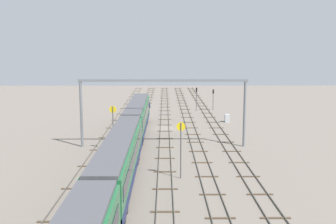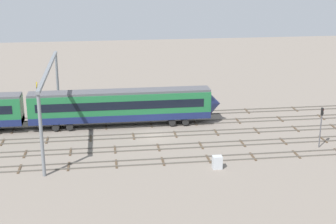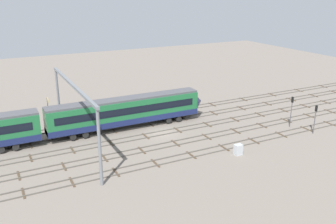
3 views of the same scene
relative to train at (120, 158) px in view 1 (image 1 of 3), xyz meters
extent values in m
plane|color=slate|center=(28.24, -4.33, -2.66)|extent=(156.09, 156.09, 0.00)
cube|color=#59544C|center=(28.24, -13.71, -2.58)|extent=(140.09, 0.07, 0.16)
cube|color=#59544C|center=(28.24, -12.28, -2.58)|extent=(140.09, 0.07, 0.16)
cube|color=#473828|center=(-8.08, -13.00, -2.62)|extent=(0.24, 2.40, 0.08)
cube|color=#473828|center=(-2.89, -13.00, -2.62)|extent=(0.24, 2.40, 0.08)
cube|color=#473828|center=(2.30, -13.00, -2.62)|extent=(0.24, 2.40, 0.08)
cube|color=#473828|center=(7.49, -13.00, -2.62)|extent=(0.24, 2.40, 0.08)
cube|color=#473828|center=(12.68, -13.00, -2.62)|extent=(0.24, 2.40, 0.08)
cube|color=#473828|center=(17.86, -13.00, -2.62)|extent=(0.24, 2.40, 0.08)
cube|color=#473828|center=(23.05, -13.00, -2.62)|extent=(0.24, 2.40, 0.08)
cube|color=#473828|center=(28.24, -13.00, -2.62)|extent=(0.24, 2.40, 0.08)
cube|color=#473828|center=(33.43, -13.00, -2.62)|extent=(0.24, 2.40, 0.08)
cube|color=#473828|center=(38.62, -13.00, -2.62)|extent=(0.24, 2.40, 0.08)
cube|color=#473828|center=(43.81, -13.00, -2.62)|extent=(0.24, 2.40, 0.08)
cube|color=#473828|center=(49.00, -13.00, -2.62)|extent=(0.24, 2.40, 0.08)
cube|color=#473828|center=(54.18, -13.00, -2.62)|extent=(0.24, 2.40, 0.08)
cube|color=#473828|center=(59.37, -13.00, -2.62)|extent=(0.24, 2.40, 0.08)
cube|color=#473828|center=(64.56, -13.00, -2.62)|extent=(0.24, 2.40, 0.08)
cube|color=#473828|center=(69.75, -13.00, -2.62)|extent=(0.24, 2.40, 0.08)
cube|color=#473828|center=(74.94, -13.00, -2.62)|extent=(0.24, 2.40, 0.08)
cube|color=#473828|center=(80.13, -13.00, -2.62)|extent=(0.24, 2.40, 0.08)
cube|color=#473828|center=(85.32, -13.00, -2.62)|extent=(0.24, 2.40, 0.08)
cube|color=#473828|center=(90.50, -13.00, -2.62)|extent=(0.24, 2.40, 0.08)
cube|color=#473828|center=(95.69, -13.00, -2.62)|extent=(0.24, 2.40, 0.08)
cube|color=#59544C|center=(28.24, -9.38, -2.58)|extent=(140.09, 0.07, 0.16)
cube|color=#59544C|center=(28.24, -7.95, -2.58)|extent=(140.09, 0.07, 0.16)
cube|color=#473828|center=(-8.08, -8.66, -2.62)|extent=(0.24, 2.40, 0.08)
cube|color=#473828|center=(-2.89, -8.66, -2.62)|extent=(0.24, 2.40, 0.08)
cube|color=#473828|center=(2.30, -8.66, -2.62)|extent=(0.24, 2.40, 0.08)
cube|color=#473828|center=(7.49, -8.66, -2.62)|extent=(0.24, 2.40, 0.08)
cube|color=#473828|center=(12.68, -8.66, -2.62)|extent=(0.24, 2.40, 0.08)
cube|color=#473828|center=(17.86, -8.66, -2.62)|extent=(0.24, 2.40, 0.08)
cube|color=#473828|center=(23.05, -8.66, -2.62)|extent=(0.24, 2.40, 0.08)
cube|color=#473828|center=(28.24, -8.66, -2.62)|extent=(0.24, 2.40, 0.08)
cube|color=#473828|center=(33.43, -8.66, -2.62)|extent=(0.24, 2.40, 0.08)
cube|color=#473828|center=(38.62, -8.66, -2.62)|extent=(0.24, 2.40, 0.08)
cube|color=#473828|center=(43.81, -8.66, -2.62)|extent=(0.24, 2.40, 0.08)
cube|color=#473828|center=(49.00, -8.66, -2.62)|extent=(0.24, 2.40, 0.08)
cube|color=#473828|center=(54.18, -8.66, -2.62)|extent=(0.24, 2.40, 0.08)
cube|color=#473828|center=(59.37, -8.66, -2.62)|extent=(0.24, 2.40, 0.08)
cube|color=#473828|center=(64.56, -8.66, -2.62)|extent=(0.24, 2.40, 0.08)
cube|color=#473828|center=(69.75, -8.66, -2.62)|extent=(0.24, 2.40, 0.08)
cube|color=#473828|center=(74.94, -8.66, -2.62)|extent=(0.24, 2.40, 0.08)
cube|color=#473828|center=(80.13, -8.66, -2.62)|extent=(0.24, 2.40, 0.08)
cube|color=#473828|center=(85.32, -8.66, -2.62)|extent=(0.24, 2.40, 0.08)
cube|color=#473828|center=(90.50, -8.66, -2.62)|extent=(0.24, 2.40, 0.08)
cube|color=#473828|center=(95.69, -8.66, -2.62)|extent=(0.24, 2.40, 0.08)
cube|color=#59544C|center=(28.24, -5.05, -2.58)|extent=(140.09, 0.07, 0.16)
cube|color=#59544C|center=(28.24, -3.61, -2.58)|extent=(140.09, 0.07, 0.16)
cube|color=#473828|center=(-6.78, -4.33, -2.62)|extent=(0.24, 2.40, 0.08)
cube|color=#473828|center=(-1.39, -4.33, -2.62)|extent=(0.24, 2.40, 0.08)
cube|color=#473828|center=(3.99, -4.33, -2.62)|extent=(0.24, 2.40, 0.08)
cube|color=#473828|center=(9.38, -4.33, -2.62)|extent=(0.24, 2.40, 0.08)
cube|color=#473828|center=(14.77, -4.33, -2.62)|extent=(0.24, 2.40, 0.08)
cube|color=#473828|center=(20.16, -4.33, -2.62)|extent=(0.24, 2.40, 0.08)
cube|color=#473828|center=(25.55, -4.33, -2.62)|extent=(0.24, 2.40, 0.08)
cube|color=#473828|center=(30.94, -4.33, -2.62)|extent=(0.24, 2.40, 0.08)
cube|color=#473828|center=(36.32, -4.33, -2.62)|extent=(0.24, 2.40, 0.08)
cube|color=#473828|center=(41.71, -4.33, -2.62)|extent=(0.24, 2.40, 0.08)
cube|color=#473828|center=(47.10, -4.33, -2.62)|extent=(0.24, 2.40, 0.08)
cube|color=#473828|center=(52.49, -4.33, -2.62)|extent=(0.24, 2.40, 0.08)
cube|color=#473828|center=(57.88, -4.33, -2.62)|extent=(0.24, 2.40, 0.08)
cube|color=#473828|center=(63.26, -4.33, -2.62)|extent=(0.24, 2.40, 0.08)
cube|color=#473828|center=(68.65, -4.33, -2.62)|extent=(0.24, 2.40, 0.08)
cube|color=#473828|center=(74.04, -4.33, -2.62)|extent=(0.24, 2.40, 0.08)
cube|color=#473828|center=(79.43, -4.33, -2.62)|extent=(0.24, 2.40, 0.08)
cube|color=#473828|center=(84.82, -4.33, -2.62)|extent=(0.24, 2.40, 0.08)
cube|color=#473828|center=(90.21, -4.33, -2.62)|extent=(0.24, 2.40, 0.08)
cube|color=#473828|center=(95.59, -4.33, -2.62)|extent=(0.24, 2.40, 0.08)
cube|color=#59544C|center=(28.24, -0.72, -2.58)|extent=(140.09, 0.07, 0.16)
cube|color=#59544C|center=(28.24, 0.72, -2.58)|extent=(140.09, 0.07, 0.16)
cube|color=#473828|center=(-8.30, 0.00, -2.62)|extent=(0.24, 2.40, 0.08)
cube|color=#473828|center=(-2.21, 0.00, -2.62)|extent=(0.24, 2.40, 0.08)
cube|color=#473828|center=(3.88, 0.00, -2.62)|extent=(0.24, 2.40, 0.08)
cube|color=#473828|center=(9.97, 0.00, -2.62)|extent=(0.24, 2.40, 0.08)
cube|color=#473828|center=(16.06, 0.00, -2.62)|extent=(0.24, 2.40, 0.08)
cube|color=#473828|center=(22.15, 0.00, -2.62)|extent=(0.24, 2.40, 0.08)
cube|color=#473828|center=(28.24, 0.00, -2.62)|extent=(0.24, 2.40, 0.08)
cube|color=#473828|center=(34.33, 0.00, -2.62)|extent=(0.24, 2.40, 0.08)
cube|color=#473828|center=(40.42, 0.00, -2.62)|extent=(0.24, 2.40, 0.08)
cube|color=#473828|center=(46.51, 0.00, -2.62)|extent=(0.24, 2.40, 0.08)
cube|color=#473828|center=(52.61, 0.00, -2.62)|extent=(0.24, 2.40, 0.08)
cube|color=#473828|center=(58.70, 0.00, -2.62)|extent=(0.24, 2.40, 0.08)
cube|color=#473828|center=(64.79, 0.00, -2.62)|extent=(0.24, 2.40, 0.08)
cube|color=#473828|center=(70.88, 0.00, -2.62)|extent=(0.24, 2.40, 0.08)
cube|color=#473828|center=(76.97, 0.00, -2.62)|extent=(0.24, 2.40, 0.08)
cube|color=#473828|center=(83.06, 0.00, -2.62)|extent=(0.24, 2.40, 0.08)
cube|color=#473828|center=(89.15, 0.00, -2.62)|extent=(0.24, 2.40, 0.08)
cube|color=#473828|center=(95.24, 0.00, -2.62)|extent=(0.24, 2.40, 0.08)
cube|color=#59544C|center=(28.24, 3.61, -2.58)|extent=(140.09, 0.07, 0.16)
cube|color=#59544C|center=(28.24, 5.05, -2.58)|extent=(140.09, 0.07, 0.16)
cube|color=#473828|center=(-8.62, 4.33, -2.62)|extent=(0.24, 2.40, 0.08)
cube|color=#473828|center=(-1.25, 4.33, -2.62)|extent=(0.24, 2.40, 0.08)
cube|color=#473828|center=(6.12, 4.33, -2.62)|extent=(0.24, 2.40, 0.08)
cube|color=#473828|center=(13.49, 4.33, -2.62)|extent=(0.24, 2.40, 0.08)
cube|color=#473828|center=(20.87, 4.33, -2.62)|extent=(0.24, 2.40, 0.08)
cube|color=#473828|center=(28.24, 4.33, -2.62)|extent=(0.24, 2.40, 0.08)
cube|color=#473828|center=(35.61, 4.33, -2.62)|extent=(0.24, 2.40, 0.08)
cube|color=#473828|center=(42.99, 4.33, -2.62)|extent=(0.24, 2.40, 0.08)
cube|color=#473828|center=(50.36, 4.33, -2.62)|extent=(0.24, 2.40, 0.08)
cube|color=#473828|center=(57.73, 4.33, -2.62)|extent=(0.24, 2.40, 0.08)
cube|color=#473828|center=(65.11, 4.33, -2.62)|extent=(0.24, 2.40, 0.08)
cube|color=#473828|center=(72.48, 4.33, -2.62)|extent=(0.24, 2.40, 0.08)
cube|color=#473828|center=(79.85, 4.33, -2.62)|extent=(0.24, 2.40, 0.08)
cube|color=#473828|center=(87.23, 4.33, -2.62)|extent=(0.24, 2.40, 0.08)
cube|color=#473828|center=(94.60, 4.33, -2.62)|extent=(0.24, 2.40, 0.08)
cube|color=#1E6638|center=(24.20, 0.00, 0.20)|extent=(24.00, 2.90, 3.60)
cube|color=navy|center=(24.20, 0.00, -1.15)|extent=(24.00, 2.94, 0.90)
cube|color=#4C4C51|center=(24.20, 0.00, 2.15)|extent=(24.00, 2.50, 0.30)
cube|color=black|center=(24.20, -1.46, 0.63)|extent=(22.00, 0.04, 1.10)
cube|color=black|center=(24.20, 1.46, 0.63)|extent=(22.00, 0.04, 1.10)
cylinder|color=black|center=(15.62, 0.00, -2.05)|extent=(0.90, 2.70, 0.90)
cylinder|color=black|center=(17.42, 0.00, -2.05)|extent=(0.90, 2.70, 0.90)
cylinder|color=black|center=(30.98, 0.00, -2.05)|extent=(0.90, 2.70, 0.90)
cylinder|color=black|center=(32.78, 0.00, -2.05)|extent=(0.90, 2.70, 0.90)
cube|color=#1E6638|center=(-0.60, 0.00, 0.20)|extent=(24.00, 2.90, 3.60)
cube|color=navy|center=(-0.60, 0.00, -1.15)|extent=(24.00, 2.94, 0.90)
cube|color=#4C4C51|center=(-0.60, 0.00, 2.15)|extent=(24.00, 2.50, 0.30)
cube|color=black|center=(-0.60, -1.46, 0.63)|extent=(22.00, 0.04, 1.10)
cube|color=black|center=(-0.60, 1.46, 0.63)|extent=(22.00, 0.04, 1.10)
cylinder|color=black|center=(-9.18, 0.00, -2.05)|extent=(0.90, 2.70, 0.90)
cylinder|color=black|center=(-7.38, 0.00, -2.05)|extent=(0.90, 2.70, 0.90)
cylinder|color=black|center=(6.18, 0.00, -2.05)|extent=(0.90, 2.70, 0.90)
cylinder|color=black|center=(7.98, 0.00, -2.05)|extent=(0.90, 2.70, 0.90)
cone|color=navy|center=(37.00, 0.00, 0.02)|extent=(1.60, 3.24, 3.24)
cylinder|color=slate|center=(15.52, -15.07, 1.76)|extent=(0.36, 0.36, 8.83)
cylinder|color=slate|center=(15.52, 6.90, 1.76)|extent=(0.36, 0.36, 8.83)
cube|color=slate|center=(15.52, -4.09, 6.34)|extent=(0.40, 22.56, 0.35)
cylinder|color=#4C4C51|center=(13.14, 2.36, 0.28)|extent=(0.12, 0.12, 5.87)
cylinder|color=yellow|center=(13.18, 2.36, 2.80)|extent=(0.05, 0.90, 0.90)
cube|color=black|center=(13.21, 2.36, 2.80)|extent=(0.02, 0.41, 0.12)
cylinder|color=#4C4C51|center=(1.90, -5.94, 0.25)|extent=(0.12, 0.12, 5.81)
cylinder|color=yellow|center=(1.94, -5.94, 2.75)|extent=(0.05, 0.89, 0.89)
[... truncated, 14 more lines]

